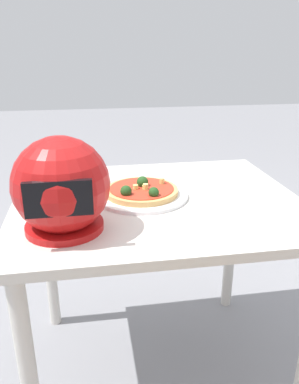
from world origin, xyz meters
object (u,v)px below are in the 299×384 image
at_px(motorcycle_helmet, 61,187).
at_px(drinking_glass, 72,180).
at_px(pizza, 142,190).
at_px(dining_table, 157,225).

bearing_deg(motorcycle_helmet, drinking_glass, -94.48).
distance_m(pizza, drinking_glass, 0.24).
bearing_deg(motorcycle_helmet, pizza, -140.15).
xyz_separation_m(pizza, motorcycle_helmet, (0.25, 0.21, 0.10)).
distance_m(motorcycle_helmet, drinking_glass, 0.24).
distance_m(pizza, motorcycle_helmet, 0.35).
height_order(dining_table, pizza, pizza).
relative_size(pizza, drinking_glass, 1.85).
xyz_separation_m(dining_table, drinking_glass, (0.29, -0.05, 0.17)).
height_order(pizza, drinking_glass, drinking_glass).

